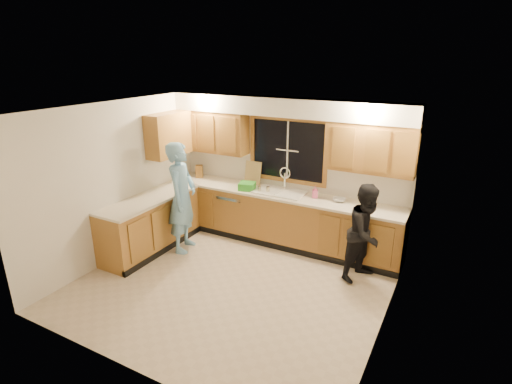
% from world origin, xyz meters
% --- Properties ---
extents(floor, '(4.20, 4.20, 0.00)m').
position_xyz_m(floor, '(0.00, 0.00, 0.00)').
color(floor, beige).
rests_on(floor, ground).
extents(ceiling, '(4.20, 4.20, 0.00)m').
position_xyz_m(ceiling, '(0.00, 0.00, 2.50)').
color(ceiling, silver).
extents(wall_back, '(4.20, 0.00, 4.20)m').
position_xyz_m(wall_back, '(0.00, 1.90, 1.25)').
color(wall_back, silver).
rests_on(wall_back, ground).
extents(wall_left, '(0.00, 3.80, 3.80)m').
position_xyz_m(wall_left, '(-2.10, 0.00, 1.25)').
color(wall_left, silver).
rests_on(wall_left, ground).
extents(wall_right, '(0.00, 3.80, 3.80)m').
position_xyz_m(wall_right, '(2.10, 0.00, 1.25)').
color(wall_right, silver).
rests_on(wall_right, ground).
extents(base_cabinets_back, '(4.20, 0.60, 0.88)m').
position_xyz_m(base_cabinets_back, '(0.00, 1.60, 0.44)').
color(base_cabinets_back, '#A16D2E').
rests_on(base_cabinets_back, ground).
extents(base_cabinets_left, '(0.60, 1.90, 0.88)m').
position_xyz_m(base_cabinets_left, '(-1.80, 0.35, 0.44)').
color(base_cabinets_left, '#A16D2E').
rests_on(base_cabinets_left, ground).
extents(countertop_back, '(4.20, 0.63, 0.04)m').
position_xyz_m(countertop_back, '(0.00, 1.58, 0.90)').
color(countertop_back, beige).
rests_on(countertop_back, base_cabinets_back).
extents(countertop_left, '(0.63, 1.90, 0.04)m').
position_xyz_m(countertop_left, '(-1.79, 0.35, 0.90)').
color(countertop_left, beige).
rests_on(countertop_left, base_cabinets_left).
extents(upper_cabinets_left, '(1.35, 0.33, 0.75)m').
position_xyz_m(upper_cabinets_left, '(-1.43, 1.73, 1.83)').
color(upper_cabinets_left, '#A16D2E').
rests_on(upper_cabinets_left, wall_back).
extents(upper_cabinets_right, '(1.35, 0.33, 0.75)m').
position_xyz_m(upper_cabinets_right, '(1.43, 1.73, 1.83)').
color(upper_cabinets_right, '#A16D2E').
rests_on(upper_cabinets_right, wall_back).
extents(upper_cabinets_return, '(0.33, 0.90, 0.75)m').
position_xyz_m(upper_cabinets_return, '(-1.94, 1.12, 1.83)').
color(upper_cabinets_return, '#A16D2E').
rests_on(upper_cabinets_return, wall_left).
extents(soffit, '(4.20, 0.35, 0.30)m').
position_xyz_m(soffit, '(0.00, 1.72, 2.35)').
color(soffit, silver).
rests_on(soffit, wall_back).
extents(window_frame, '(1.44, 0.03, 1.14)m').
position_xyz_m(window_frame, '(0.00, 1.89, 1.60)').
color(window_frame, black).
rests_on(window_frame, wall_back).
extents(sink, '(0.86, 0.52, 0.57)m').
position_xyz_m(sink, '(0.00, 1.60, 0.86)').
color(sink, white).
rests_on(sink, countertop_back).
extents(dishwasher, '(0.60, 0.56, 0.82)m').
position_xyz_m(dishwasher, '(-0.85, 1.59, 0.41)').
color(dishwasher, white).
rests_on(dishwasher, floor).
extents(stove, '(0.58, 0.75, 0.90)m').
position_xyz_m(stove, '(-1.80, -0.22, 0.45)').
color(stove, white).
rests_on(stove, floor).
extents(man, '(0.62, 0.77, 1.85)m').
position_xyz_m(man, '(-1.30, 0.60, 0.93)').
color(man, '#74AFDC').
rests_on(man, floor).
extents(woman, '(0.80, 0.87, 1.46)m').
position_xyz_m(woman, '(1.61, 1.11, 0.73)').
color(woman, black).
rests_on(woman, floor).
extents(knife_block, '(0.17, 0.16, 0.24)m').
position_xyz_m(knife_block, '(-1.73, 1.68, 1.04)').
color(knife_block, olive).
rests_on(knife_block, countertop_back).
extents(cutting_board, '(0.31, 0.12, 0.41)m').
position_xyz_m(cutting_board, '(-0.64, 1.82, 1.13)').
color(cutting_board, tan).
rests_on(cutting_board, countertop_back).
extents(dish_crate, '(0.32, 0.31, 0.12)m').
position_xyz_m(dish_crate, '(-0.58, 1.48, 0.98)').
color(dish_crate, green).
rests_on(dish_crate, countertop_back).
extents(soap_bottle, '(0.12, 0.12, 0.20)m').
position_xyz_m(soap_bottle, '(0.61, 1.65, 1.02)').
color(soap_bottle, '#E45689').
rests_on(soap_bottle, countertop_back).
extents(bowl, '(0.24, 0.24, 0.05)m').
position_xyz_m(bowl, '(1.02, 1.66, 0.95)').
color(bowl, silver).
rests_on(bowl, countertop_back).
extents(can_left, '(0.07, 0.07, 0.11)m').
position_xyz_m(can_left, '(-0.32, 1.46, 0.97)').
color(can_left, '#C0B394').
rests_on(can_left, countertop_back).
extents(can_right, '(0.06, 0.06, 0.11)m').
position_xyz_m(can_right, '(-0.18, 1.50, 0.97)').
color(can_right, '#C0B394').
rests_on(can_right, countertop_back).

